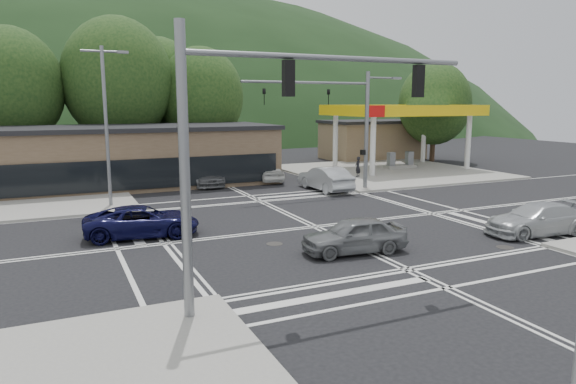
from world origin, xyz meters
name	(u,v)px	position (x,y,z in m)	size (l,w,h in m)	color
ground	(315,227)	(0.00, 0.00, 0.00)	(120.00, 120.00, 0.00)	black
sidewalk_ne	(388,171)	(15.00, 15.00, 0.07)	(16.00, 16.00, 0.15)	gray
gas_station_canopy	(402,113)	(16.99, 15.99, 5.04)	(12.32, 8.34, 5.75)	silver
convenience_store	(372,141)	(20.00, 25.00, 1.90)	(10.00, 6.00, 3.80)	#846B4F
commercial_row	(105,159)	(-8.00, 17.00, 2.00)	(24.00, 8.00, 4.00)	brown
hill_north	(112,132)	(0.00, 90.00, 0.00)	(252.00, 126.00, 140.00)	black
tree_n_a	(9,87)	(-14.00, 24.00, 7.14)	(8.00, 8.00, 11.75)	#382619
tree_n_b	(118,80)	(-6.00, 24.00, 7.79)	(9.00, 9.00, 12.98)	#382619
tree_n_c	(201,96)	(1.00, 24.00, 6.49)	(7.60, 7.60, 10.87)	#382619
tree_n_e	(158,90)	(-2.00, 28.00, 7.14)	(8.40, 8.40, 11.98)	#382619
tree_ne	(435,104)	(24.00, 20.00, 5.84)	(7.20, 7.20, 9.99)	#382619
streetlight_nw	(107,119)	(-8.44, 9.00, 5.05)	(2.50, 0.25, 9.00)	slate
signal_mast_ne	(351,116)	(6.95, 8.20, 5.07)	(11.65, 0.30, 8.00)	slate
signal_mast_sw	(249,133)	(-6.39, -8.20, 5.12)	(9.14, 0.28, 8.00)	slate
car_blue_west	(142,221)	(-7.90, 1.64, 0.70)	(2.31, 5.00, 1.39)	#0C0C37
car_grey_center	(354,235)	(-0.60, -4.50, 0.72)	(1.70, 4.23, 1.44)	slate
car_silver_east	(537,219)	(8.52, -5.50, 0.71)	(2.00, 4.92, 1.43)	#AAAEB2
car_queue_a	(325,179)	(5.50, 9.00, 0.83)	(1.75, 5.01, 1.65)	#ACB0B4
car_queue_b	(268,171)	(3.49, 14.49, 0.76)	(1.80, 4.47, 1.52)	silver
car_northbound	(204,175)	(-1.42, 14.74, 0.74)	(2.08, 5.12, 1.49)	#5B5D60
pedestrian	(358,167)	(10.54, 12.87, 0.95)	(0.58, 0.38, 1.59)	black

